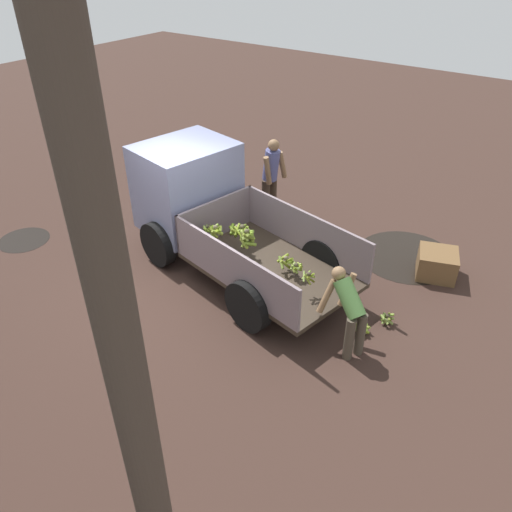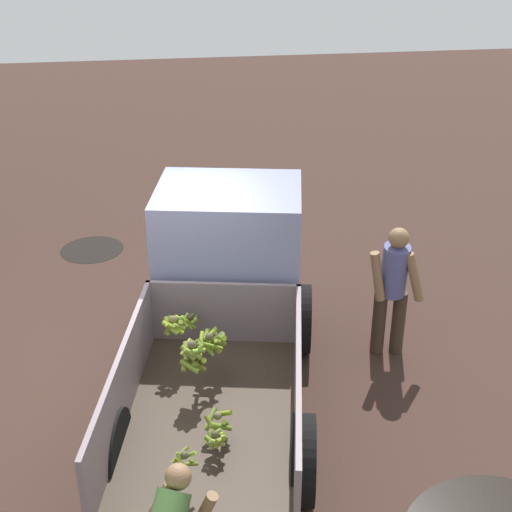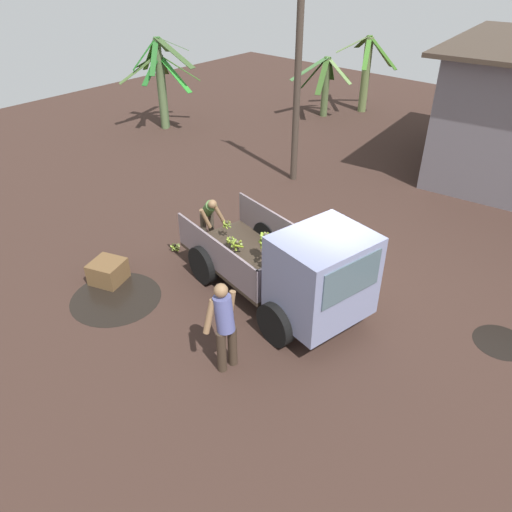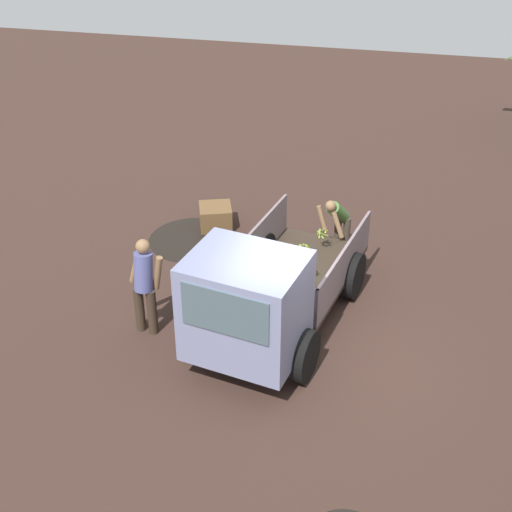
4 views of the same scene
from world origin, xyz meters
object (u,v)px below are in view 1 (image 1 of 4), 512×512
object	(u,v)px
utility_pole	(145,463)
banana_bunch_on_ground_0	(362,328)
banana_bunch_on_ground_1	(387,318)
person_foreground_visitor	(271,174)
cargo_truck	(203,203)
person_worker_loading	(349,308)
wooden_crate_0	(437,264)

from	to	relation	value
utility_pole	banana_bunch_on_ground_0	world-z (taller)	utility_pole
banana_bunch_on_ground_1	person_foreground_visitor	bearing A→B (deg)	-28.44
cargo_truck	banana_bunch_on_ground_0	bearing A→B (deg)	-175.00
person_worker_loading	banana_bunch_on_ground_1	world-z (taller)	person_worker_loading
banana_bunch_on_ground_1	wooden_crate_0	xyz separation A→B (m)	(-0.17, -1.75, 0.13)
person_foreground_visitor	person_worker_loading	size ratio (longest dim) A/B	1.36
cargo_truck	person_worker_loading	size ratio (longest dim) A/B	3.60
cargo_truck	banana_bunch_on_ground_0	size ratio (longest dim) A/B	18.73
person_foreground_visitor	person_worker_loading	distance (m)	4.23
cargo_truck	banana_bunch_on_ground_0	distance (m)	3.62
utility_pole	cargo_truck	bearing A→B (deg)	-51.09
person_worker_loading	banana_bunch_on_ground_0	distance (m)	0.79
banana_bunch_on_ground_1	wooden_crate_0	size ratio (longest dim) A/B	0.36
wooden_crate_0	banana_bunch_on_ground_0	bearing A→B (deg)	79.73
utility_pole	person_foreground_visitor	world-z (taller)	utility_pole
person_worker_loading	person_foreground_visitor	bearing A→B (deg)	-15.63
banana_bunch_on_ground_0	wooden_crate_0	world-z (taller)	wooden_crate_0
utility_pole	banana_bunch_on_ground_1	bearing A→B (deg)	-85.28
person_foreground_visitor	utility_pole	bearing A→B (deg)	-52.93
person_worker_loading	wooden_crate_0	bearing A→B (deg)	-75.26
banana_bunch_on_ground_0	banana_bunch_on_ground_1	size ratio (longest dim) A/B	1.03
person_foreground_visitor	wooden_crate_0	world-z (taller)	person_foreground_visitor
person_worker_loading	banana_bunch_on_ground_0	xyz separation A→B (m)	(-0.09, -0.43, -0.65)
person_worker_loading	utility_pole	bearing A→B (deg)	124.92
utility_pole	person_foreground_visitor	bearing A→B (deg)	-60.85
banana_bunch_on_ground_0	banana_bunch_on_ground_1	bearing A→B (deg)	-118.09
cargo_truck	person_worker_loading	bearing A→B (deg)	177.73
utility_pole	wooden_crate_0	size ratio (longest dim) A/B	8.73
utility_pole	person_foreground_visitor	size ratio (longest dim) A/B	3.37
cargo_truck	wooden_crate_0	bearing A→B (deg)	-143.82
utility_pole	person_foreground_visitor	distance (m)	8.32
banana_bunch_on_ground_0	banana_bunch_on_ground_1	distance (m)	0.48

